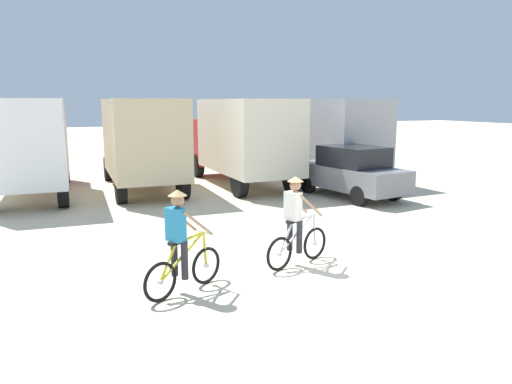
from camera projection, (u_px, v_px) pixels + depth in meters
The scene contains 8 objects.
ground_plane at pixel (358, 281), 8.81m from camera, with size 120.00×120.00×0.00m, color beige.
box_truck_avon_van at pixel (29, 143), 16.39m from camera, with size 2.67×6.85×3.35m.
box_truck_tan_camper at pixel (141, 140), 17.70m from camera, with size 2.60×6.83×3.35m.
box_truck_cream_rv at pixel (242, 138), 18.70m from camera, with size 2.42×6.76×3.35m.
box_truck_grey_hauler at pixel (322, 135), 20.40m from camera, with size 2.68×6.85×3.35m.
sedan_parked at pixel (351, 172), 16.54m from camera, with size 2.37×4.42×1.76m.
cyclist_orange_shirt at pixel (181, 246), 8.12m from camera, with size 1.57×0.88×1.82m.
cyclist_cowboy_hat at pixel (296, 225), 9.54m from camera, with size 1.65×0.72×1.82m.
Camera 1 is at (-5.02, -6.94, 3.24)m, focal length 33.71 mm.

